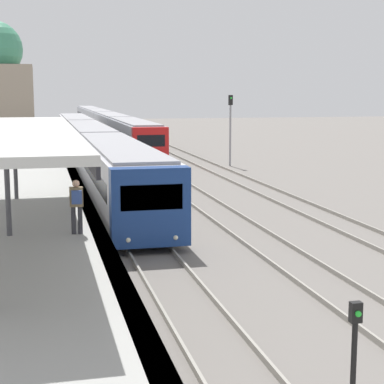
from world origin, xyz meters
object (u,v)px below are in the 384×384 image
object	(u,v)px
signal_post_near	(355,339)
train_near	(90,144)
person_on_platform	(76,202)
train_far	(104,123)
signal_mast_far	(230,122)

from	to	relation	value
signal_post_near	train_near	bearing A→B (deg)	92.73
person_on_platform	train_near	distance (m)	25.54
train_far	signal_post_near	distance (m)	66.10
train_near	train_far	size ratio (longest dim) A/B	0.78
train_near	signal_mast_far	xyz separation A→B (m)	(9.77, -1.26, 1.51)
train_near	signal_mast_far	size ratio (longest dim) A/B	9.93
train_near	signal_mast_far	distance (m)	9.96
signal_post_near	train_far	bearing A→B (deg)	87.94
train_far	person_on_platform	bearing A→B (deg)	-96.58
train_far	signal_mast_far	size ratio (longest dim) A/B	12.73
signal_post_near	signal_mast_far	xyz separation A→B (m)	(8.08, 34.12, 2.07)
person_on_platform	signal_mast_far	bearing A→B (deg)	63.28
person_on_platform	signal_post_near	distance (m)	10.80
train_near	person_on_platform	bearing A→B (deg)	-95.39
train_near	train_far	distance (m)	30.94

